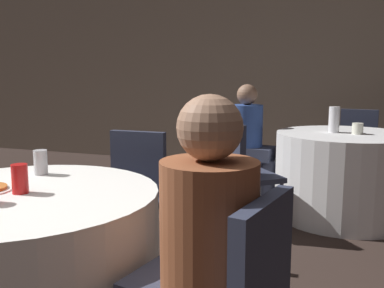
{
  "coord_description": "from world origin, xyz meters",
  "views": [
    {
      "loc": [
        1.15,
        -1.32,
        1.21
      ],
      "look_at": [
        0.36,
        0.94,
        0.83
      ],
      "focal_mm": 40.0,
      "sensor_mm": 36.0,
      "label": 1
    }
  ],
  "objects_px": {
    "person_floral_shirt": "(189,273)",
    "bottle_far": "(334,120)",
    "table_far": "(343,175)",
    "table_near": "(27,275)",
    "chair_far_southwest": "(242,166)",
    "chair_near_north": "(132,186)",
    "person_blue_shirt": "(254,145)",
    "soda_can_red": "(20,179)",
    "chair_far_west": "(237,149)",
    "soda_can_silver": "(41,162)",
    "chair_far_north": "(357,142)"
  },
  "relations": [
    {
      "from": "chair_near_north",
      "to": "chair_far_southwest",
      "type": "height_order",
      "value": "same"
    },
    {
      "from": "table_far",
      "to": "person_blue_shirt",
      "type": "xyz_separation_m",
      "value": [
        -0.82,
        0.12,
        0.2
      ]
    },
    {
      "from": "chair_far_southwest",
      "to": "soda_can_silver",
      "type": "height_order",
      "value": "chair_far_southwest"
    },
    {
      "from": "soda_can_silver",
      "to": "person_floral_shirt",
      "type": "bearing_deg",
      "value": -26.07
    },
    {
      "from": "soda_can_silver",
      "to": "soda_can_red",
      "type": "height_order",
      "value": "same"
    },
    {
      "from": "table_near",
      "to": "soda_can_red",
      "type": "relative_size",
      "value": 9.29
    },
    {
      "from": "table_near",
      "to": "chair_far_southwest",
      "type": "xyz_separation_m",
      "value": [
        0.52,
        1.82,
        0.15
      ]
    },
    {
      "from": "soda_can_silver",
      "to": "chair_far_southwest",
      "type": "bearing_deg",
      "value": 66.45
    },
    {
      "from": "person_floral_shirt",
      "to": "bottle_far",
      "type": "bearing_deg",
      "value": 3.11
    },
    {
      "from": "table_far",
      "to": "person_blue_shirt",
      "type": "distance_m",
      "value": 0.85
    },
    {
      "from": "chair_near_north",
      "to": "person_floral_shirt",
      "type": "distance_m",
      "value": 1.39
    },
    {
      "from": "table_far",
      "to": "chair_near_north",
      "type": "distance_m",
      "value": 1.96
    },
    {
      "from": "person_floral_shirt",
      "to": "chair_far_southwest",
      "type": "bearing_deg",
      "value": 19.31
    },
    {
      "from": "chair_far_west",
      "to": "chair_near_north",
      "type": "bearing_deg",
      "value": -1.76
    },
    {
      "from": "person_floral_shirt",
      "to": "soda_can_red",
      "type": "xyz_separation_m",
      "value": [
        -0.8,
        0.15,
        0.22
      ]
    },
    {
      "from": "table_far",
      "to": "person_floral_shirt",
      "type": "relative_size",
      "value": 1.0
    },
    {
      "from": "soda_can_red",
      "to": "bottle_far",
      "type": "height_order",
      "value": "bottle_far"
    },
    {
      "from": "person_floral_shirt",
      "to": "bottle_far",
      "type": "distance_m",
      "value": 2.67
    },
    {
      "from": "table_far",
      "to": "chair_far_west",
      "type": "bearing_deg",
      "value": 171.57
    },
    {
      "from": "chair_near_north",
      "to": "soda_can_red",
      "type": "height_order",
      "value": "chair_near_north"
    },
    {
      "from": "chair_near_north",
      "to": "soda_can_red",
      "type": "distance_m",
      "value": 1.02
    },
    {
      "from": "chair_far_west",
      "to": "soda_can_silver",
      "type": "distance_m",
      "value": 2.36
    },
    {
      "from": "chair_near_north",
      "to": "chair_far_southwest",
      "type": "distance_m",
      "value": 0.99
    },
    {
      "from": "soda_can_red",
      "to": "person_blue_shirt",
      "type": "bearing_deg",
      "value": 80.0
    },
    {
      "from": "chair_near_north",
      "to": "person_blue_shirt",
      "type": "height_order",
      "value": "person_blue_shirt"
    },
    {
      "from": "soda_can_red",
      "to": "chair_near_north",
      "type": "bearing_deg",
      "value": 90.0
    },
    {
      "from": "chair_far_southwest",
      "to": "chair_near_north",
      "type": "bearing_deg",
      "value": -71.63
    },
    {
      "from": "soda_can_silver",
      "to": "soda_can_red",
      "type": "distance_m",
      "value": 0.34
    },
    {
      "from": "chair_near_north",
      "to": "soda_can_silver",
      "type": "relative_size",
      "value": 7.06
    },
    {
      "from": "person_blue_shirt",
      "to": "table_far",
      "type": "bearing_deg",
      "value": 90.0
    },
    {
      "from": "chair_far_west",
      "to": "chair_far_southwest",
      "type": "relative_size",
      "value": 1.0
    },
    {
      "from": "chair_far_southwest",
      "to": "person_blue_shirt",
      "type": "height_order",
      "value": "person_blue_shirt"
    },
    {
      "from": "chair_far_north",
      "to": "soda_can_silver",
      "type": "height_order",
      "value": "chair_far_north"
    },
    {
      "from": "chair_near_north",
      "to": "chair_far_west",
      "type": "bearing_deg",
      "value": -100.1
    },
    {
      "from": "bottle_far",
      "to": "chair_far_southwest",
      "type": "bearing_deg",
      "value": -135.45
    },
    {
      "from": "person_blue_shirt",
      "to": "soda_can_red",
      "type": "bearing_deg",
      "value": -1.57
    },
    {
      "from": "chair_far_north",
      "to": "person_blue_shirt",
      "type": "height_order",
      "value": "person_blue_shirt"
    },
    {
      "from": "chair_far_southwest",
      "to": "person_floral_shirt",
      "type": "bearing_deg",
      "value": -32.15
    },
    {
      "from": "soda_can_silver",
      "to": "bottle_far",
      "type": "height_order",
      "value": "bottle_far"
    },
    {
      "from": "chair_far_west",
      "to": "chair_far_southwest",
      "type": "xyz_separation_m",
      "value": [
        0.22,
        -0.79,
        0.0
      ]
    },
    {
      "from": "table_near",
      "to": "table_far",
      "type": "bearing_deg",
      "value": 62.61
    },
    {
      "from": "table_near",
      "to": "person_blue_shirt",
      "type": "height_order",
      "value": "person_blue_shirt"
    },
    {
      "from": "soda_can_red",
      "to": "soda_can_silver",
      "type": "bearing_deg",
      "value": 115.15
    },
    {
      "from": "person_blue_shirt",
      "to": "bottle_far",
      "type": "height_order",
      "value": "person_blue_shirt"
    },
    {
      "from": "bottle_far",
      "to": "table_far",
      "type": "bearing_deg",
      "value": -3.56
    },
    {
      "from": "chair_far_southwest",
      "to": "bottle_far",
      "type": "distance_m",
      "value": 0.98
    },
    {
      "from": "table_far",
      "to": "soda_can_red",
      "type": "xyz_separation_m",
      "value": [
        -1.27,
        -2.47,
        0.43
      ]
    },
    {
      "from": "chair_far_southwest",
      "to": "table_near",
      "type": "bearing_deg",
      "value": -56.06
    },
    {
      "from": "table_near",
      "to": "chair_near_north",
      "type": "relative_size",
      "value": 1.32
    },
    {
      "from": "person_blue_shirt",
      "to": "person_floral_shirt",
      "type": "relative_size",
      "value": 0.98
    }
  ]
}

